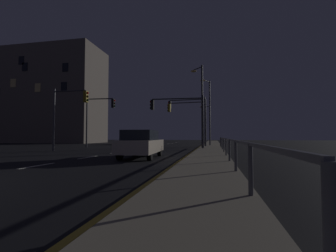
{
  "coord_description": "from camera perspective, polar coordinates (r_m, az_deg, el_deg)",
  "views": [
    {
      "loc": [
        7.23,
        -3.53,
        1.24
      ],
      "look_at": [
        1.02,
        27.86,
        2.64
      ],
      "focal_mm": 24.99,
      "sensor_mm": 36.0,
      "label": 1
    }
  ],
  "objects": [
    {
      "name": "street_lamp_far_end",
      "position": [
        22.71,
        7.97,
        6.55
      ],
      "size": [
        1.25,
        1.27,
        7.88
      ],
      "color": "#38383D",
      "rests_on": "sidewalk_right"
    },
    {
      "name": "traffic_light_far_left",
      "position": [
        28.01,
        5.08,
        3.54
      ],
      "size": [
        4.57,
        0.61,
        5.7
      ],
      "color": "#38383D",
      "rests_on": "sidewalk_right"
    },
    {
      "name": "car",
      "position": [
        13.43,
        -6.52,
        -4.26
      ],
      "size": [
        2.05,
        4.49,
        1.57
      ],
      "color": "beige",
      "rests_on": "ground"
    },
    {
      "name": "car_oncoming",
      "position": [
        36.49,
        -7.14,
        -3.13
      ],
      "size": [
        2.04,
        4.49,
        1.57
      ],
      "color": "black",
      "rests_on": "ground"
    },
    {
      "name": "street_lamp_corner",
      "position": [
        29.0,
        9.87,
        4.71
      ],
      "size": [
        1.14,
        1.68,
        7.93
      ],
      "color": "#4C4C51",
      "rests_on": "sidewalk_right"
    },
    {
      "name": "street_lamp_mid_block",
      "position": [
        44.63,
        9.84,
        1.46
      ],
      "size": [
        2.01,
        0.71,
        6.85
      ],
      "color": "#4C4C51",
      "rests_on": "sidewalk_right"
    },
    {
      "name": "barrier_fence",
      "position": [
        13.82,
        13.96,
        -3.9
      ],
      "size": [
        0.09,
        24.63,
        0.98
      ],
      "color": "#59595E",
      "rests_on": "sidewalk_right"
    },
    {
      "name": "lane_markings_center",
      "position": [
        25.61,
        -5.25,
        -5.25
      ],
      "size": [
        0.14,
        50.0,
        0.01
      ],
      "color": "silver",
      "rests_on": "ground"
    },
    {
      "name": "sidewalk_right",
      "position": [
        21.07,
        10.34,
        -5.64
      ],
      "size": [
        2.27,
        77.0,
        0.14
      ],
      "primitive_type": "cube",
      "color": "gray",
      "rests_on": "ground"
    },
    {
      "name": "lane_edge_line",
      "position": [
        26.12,
        7.45,
        -5.18
      ],
      "size": [
        0.14,
        53.0,
        0.01
      ],
      "color": "gold",
      "rests_on": "ground"
    },
    {
      "name": "ground_plane",
      "position": [
        22.27,
        -7.82,
        -5.66
      ],
      "size": [
        112.0,
        112.0,
        0.0
      ],
      "primitive_type": "plane",
      "color": "black",
      "rests_on": "ground"
    },
    {
      "name": "building_distant",
      "position": [
        51.77,
        -28.38,
        6.26
      ],
      "size": [
        23.36,
        8.88,
        17.71
      ],
      "color": "#6B6056",
      "rests_on": "ground"
    },
    {
      "name": "traffic_light_mid_left",
      "position": [
        26.57,
        -16.55,
        3.3
      ],
      "size": [
        3.33,
        0.39,
        5.56
      ],
      "color": "#38383D",
      "rests_on": "ground"
    },
    {
      "name": "traffic_light_near_right",
      "position": [
        26.73,
        4.89,
        3.08
      ],
      "size": [
        4.53,
        0.73,
        5.19
      ],
      "color": "#4C4C51",
      "rests_on": "sidewalk_right"
    },
    {
      "name": "traffic_light_overhead_east",
      "position": [
        21.42,
        -23.08,
        4.3
      ],
      "size": [
        3.28,
        0.34,
        5.3
      ],
      "color": "#4C4C51",
      "rests_on": "ground"
    },
    {
      "name": "traffic_light_far_right",
      "position": [
        21.85,
        2.43,
        3.79
      ],
      "size": [
        5.1,
        0.41,
        4.86
      ],
      "color": "#38383D",
      "rests_on": "sidewalk_right"
    }
  ]
}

